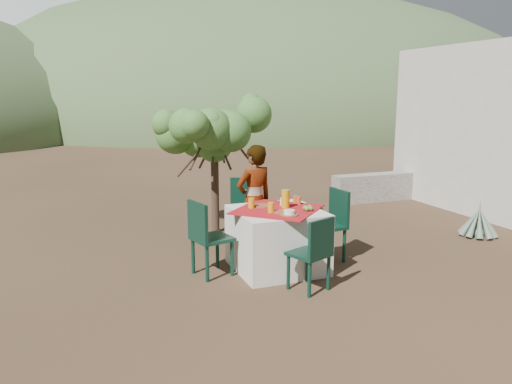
{
  "coord_description": "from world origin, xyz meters",
  "views": [
    {
      "loc": [
        -2.56,
        -4.99,
        2.14
      ],
      "look_at": [
        -0.35,
        0.82,
        0.91
      ],
      "focal_mm": 35.0,
      "sensor_mm": 36.0,
      "label": 1
    }
  ],
  "objects_px": {
    "table": "(277,239)",
    "person": "(254,201)",
    "chair_far": "(245,208)",
    "agave": "(479,223)",
    "chair_left": "(206,235)",
    "chair_right": "(331,221)",
    "shrub_tree": "(217,138)",
    "chair_near": "(314,251)",
    "juice_pitcher": "(286,199)"
  },
  "relations": [
    {
      "from": "table",
      "to": "person",
      "type": "height_order",
      "value": "person"
    },
    {
      "from": "chair_far",
      "to": "agave",
      "type": "bearing_deg",
      "value": 6.99
    },
    {
      "from": "chair_left",
      "to": "person",
      "type": "xyz_separation_m",
      "value": [
        0.82,
        0.56,
        0.24
      ]
    },
    {
      "from": "chair_far",
      "to": "chair_left",
      "type": "relative_size",
      "value": 1.05
    },
    {
      "from": "chair_right",
      "to": "person",
      "type": "distance_m",
      "value": 1.04
    },
    {
      "from": "table",
      "to": "chair_right",
      "type": "xyz_separation_m",
      "value": [
        0.8,
        0.09,
        0.13
      ]
    },
    {
      "from": "shrub_tree",
      "to": "chair_right",
      "type": "bearing_deg",
      "value": -61.77
    },
    {
      "from": "table",
      "to": "chair_near",
      "type": "xyz_separation_m",
      "value": [
        0.09,
        -0.81,
        0.08
      ]
    },
    {
      "from": "chair_right",
      "to": "table",
      "type": "bearing_deg",
      "value": -87.52
    },
    {
      "from": "chair_far",
      "to": "chair_near",
      "type": "xyz_separation_m",
      "value": [
        0.1,
        -1.93,
        -0.07
      ]
    },
    {
      "from": "chair_near",
      "to": "person",
      "type": "distance_m",
      "value": 1.47
    },
    {
      "from": "agave",
      "to": "chair_far",
      "type": "bearing_deg",
      "value": 165.54
    },
    {
      "from": "chair_near",
      "to": "shrub_tree",
      "type": "height_order",
      "value": "shrub_tree"
    },
    {
      "from": "chair_far",
      "to": "shrub_tree",
      "type": "xyz_separation_m",
      "value": [
        -0.17,
        0.8,
        0.94
      ]
    },
    {
      "from": "chair_near",
      "to": "shrub_tree",
      "type": "bearing_deg",
      "value": -105.68
    },
    {
      "from": "chair_right",
      "to": "juice_pitcher",
      "type": "relative_size",
      "value": 4.15
    },
    {
      "from": "chair_near",
      "to": "chair_left",
      "type": "xyz_separation_m",
      "value": [
        -0.96,
        0.88,
        0.04
      ]
    },
    {
      "from": "chair_far",
      "to": "chair_right",
      "type": "height_order",
      "value": "chair_far"
    },
    {
      "from": "chair_left",
      "to": "chair_right",
      "type": "xyz_separation_m",
      "value": [
        1.68,
        0.02,
        0.01
      ]
    },
    {
      "from": "shrub_tree",
      "to": "agave",
      "type": "distance_m",
      "value": 4.19
    },
    {
      "from": "agave",
      "to": "juice_pitcher",
      "type": "xyz_separation_m",
      "value": [
        -3.31,
        -0.21,
        0.67
      ]
    },
    {
      "from": "chair_near",
      "to": "person",
      "type": "xyz_separation_m",
      "value": [
        -0.14,
        1.44,
        0.28
      ]
    },
    {
      "from": "chair_left",
      "to": "agave",
      "type": "distance_m",
      "value": 4.32
    },
    {
      "from": "table",
      "to": "chair_right",
      "type": "distance_m",
      "value": 0.82
    },
    {
      "from": "table",
      "to": "juice_pitcher",
      "type": "distance_m",
      "value": 0.51
    },
    {
      "from": "chair_far",
      "to": "chair_near",
      "type": "distance_m",
      "value": 1.93
    },
    {
      "from": "chair_far",
      "to": "juice_pitcher",
      "type": "bearing_deg",
      "value": -61.72
    },
    {
      "from": "table",
      "to": "chair_near",
      "type": "relative_size",
      "value": 1.56
    },
    {
      "from": "chair_near",
      "to": "person",
      "type": "relative_size",
      "value": 0.56
    },
    {
      "from": "shrub_tree",
      "to": "agave",
      "type": "height_order",
      "value": "shrub_tree"
    },
    {
      "from": "chair_far",
      "to": "agave",
      "type": "xyz_separation_m",
      "value": [
        3.44,
        -0.89,
        -0.32
      ]
    },
    {
      "from": "chair_right",
      "to": "agave",
      "type": "relative_size",
      "value": 1.5
    },
    {
      "from": "chair_far",
      "to": "chair_right",
      "type": "relative_size",
      "value": 1.03
    },
    {
      "from": "table",
      "to": "agave",
      "type": "xyz_separation_m",
      "value": [
        3.43,
        0.23,
        -0.17
      ]
    },
    {
      "from": "table",
      "to": "chair_left",
      "type": "height_order",
      "value": "chair_left"
    },
    {
      "from": "chair_far",
      "to": "agave",
      "type": "relative_size",
      "value": 1.55
    },
    {
      "from": "chair_near",
      "to": "chair_right",
      "type": "relative_size",
      "value": 0.9
    },
    {
      "from": "shrub_tree",
      "to": "agave",
      "type": "relative_size",
      "value": 3.01
    },
    {
      "from": "chair_left",
      "to": "person",
      "type": "height_order",
      "value": "person"
    },
    {
      "from": "chair_near",
      "to": "agave",
      "type": "relative_size",
      "value": 1.35
    },
    {
      "from": "person",
      "to": "chair_near",
      "type": "bearing_deg",
      "value": 81.31
    },
    {
      "from": "person",
      "to": "shrub_tree",
      "type": "relative_size",
      "value": 0.8
    },
    {
      "from": "chair_near",
      "to": "agave",
      "type": "distance_m",
      "value": 3.51
    },
    {
      "from": "chair_near",
      "to": "juice_pitcher",
      "type": "distance_m",
      "value": 0.93
    },
    {
      "from": "chair_left",
      "to": "agave",
      "type": "relative_size",
      "value": 1.48
    },
    {
      "from": "chair_left",
      "to": "juice_pitcher",
      "type": "distance_m",
      "value": 1.06
    },
    {
      "from": "chair_right",
      "to": "agave",
      "type": "height_order",
      "value": "chair_right"
    },
    {
      "from": "table",
      "to": "shrub_tree",
      "type": "height_order",
      "value": "shrub_tree"
    },
    {
      "from": "chair_left",
      "to": "shrub_tree",
      "type": "distance_m",
      "value": 2.2
    },
    {
      "from": "chair_near",
      "to": "chair_far",
      "type": "bearing_deg",
      "value": -108.45
    }
  ]
}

